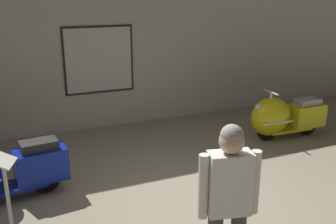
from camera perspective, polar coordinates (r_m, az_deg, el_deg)
ground_plane at (r=5.39m, az=3.18°, el=-13.00°), size 60.00×60.00×0.00m
showroom_back_wall at (r=7.94m, az=-9.00°, el=11.37°), size 18.00×0.63×3.83m
scooter_1 at (r=7.66m, az=16.42°, el=-0.67°), size 1.59×0.54×0.96m
visitor_0 at (r=3.57m, az=8.91°, el=-12.52°), size 0.55×0.33×1.66m
info_stanchion at (r=4.83m, az=-22.43°, el=-12.51°), size 0.31×0.37×1.03m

